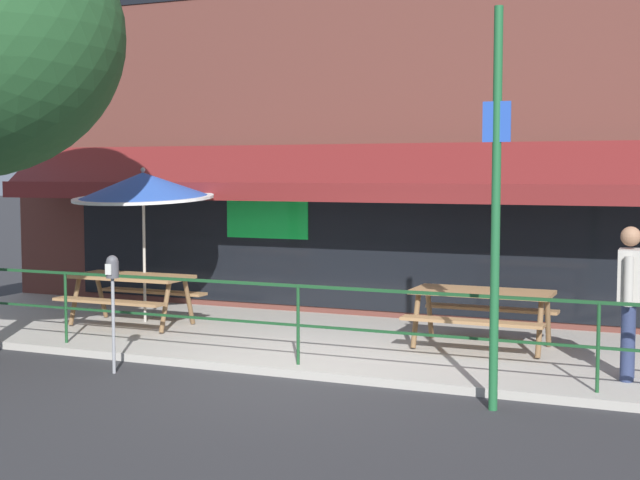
{
  "coord_description": "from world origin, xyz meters",
  "views": [
    {
      "loc": [
        4.39,
        -9.29,
        2.41
      ],
      "look_at": [
        -0.27,
        1.6,
        1.5
      ],
      "focal_mm": 50.0,
      "sensor_mm": 36.0,
      "label": 1
    }
  ],
  "objects": [
    {
      "name": "patio_deck",
      "position": [
        0.0,
        2.0,
        0.05
      ],
      "size": [
        15.0,
        4.0,
        0.1
      ],
      "primitive_type": "cube",
      "color": "#ADA89E",
      "rests_on": "ground"
    },
    {
      "name": "parking_meter_near",
      "position": [
        -2.01,
        -0.6,
        1.15
      ],
      "size": [
        0.15,
        0.16,
        1.42
      ],
      "color": "gray",
      "rests_on": "ground"
    },
    {
      "name": "picnic_table_centre",
      "position": [
        1.8,
        2.15,
        0.71
      ],
      "size": [
        1.8,
        1.42,
        0.76
      ],
      "color": "#997047",
      "rests_on": "patio_deck"
    },
    {
      "name": "patio_umbrella_left",
      "position": [
        -3.43,
        2.13,
        2.18
      ],
      "size": [
        2.14,
        2.14,
        2.38
      ],
      "color": "#B7B2A8",
      "rests_on": "patio_deck"
    },
    {
      "name": "restaurant_building",
      "position": [
        0.0,
        4.23,
        4.25
      ],
      "size": [
        15.0,
        1.6,
        8.58
      ],
      "color": "brown",
      "rests_on": "ground"
    },
    {
      "name": "pedestrian_walking",
      "position": [
        3.69,
        1.04,
        1.06
      ],
      "size": [
        0.25,
        0.62,
        1.71
      ],
      "color": "navy",
      "rests_on": "patio_deck"
    },
    {
      "name": "patio_railing",
      "position": [
        0.0,
        0.3,
        0.8
      ],
      "size": [
        13.84,
        0.04,
        0.97
      ],
      "color": "#194723",
      "rests_on": "patio_deck"
    },
    {
      "name": "street_sign_pole",
      "position": [
        2.51,
        -0.45,
        2.07
      ],
      "size": [
        0.28,
        0.09,
        4.03
      ],
      "color": "#1E6033",
      "rests_on": "ground"
    },
    {
      "name": "ground_plane",
      "position": [
        0.0,
        0.0,
        0.0
      ],
      "size": [
        120.0,
        120.0,
        0.0
      ],
      "primitive_type": "plane",
      "color": "#2D2D30"
    },
    {
      "name": "picnic_table_left",
      "position": [
        -3.43,
        1.79,
        0.71
      ],
      "size": [
        1.8,
        1.42,
        0.76
      ],
      "color": "#997047",
      "rests_on": "patio_deck"
    }
  ]
}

